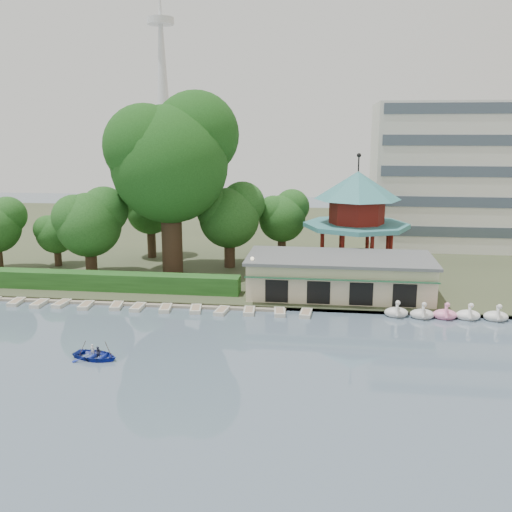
% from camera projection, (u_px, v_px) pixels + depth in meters
% --- Properties ---
extents(ground_plane, '(220.00, 220.00, 0.00)m').
position_uv_depth(ground_plane, '(192.00, 386.00, 38.08)').
color(ground_plane, slate).
rests_on(ground_plane, ground).
extents(shore, '(220.00, 70.00, 0.40)m').
position_uv_depth(shore, '(271.00, 238.00, 88.38)').
color(shore, '#424930').
rests_on(shore, ground).
extents(embankment, '(220.00, 0.60, 0.30)m').
position_uv_depth(embankment, '(234.00, 306.00, 54.80)').
color(embankment, gray).
rests_on(embankment, ground).
extents(dock, '(34.00, 1.60, 0.24)m').
position_uv_depth(dock, '(114.00, 302.00, 56.19)').
color(dock, gray).
rests_on(dock, ground).
extents(boathouse, '(18.60, 9.39, 3.90)m').
position_uv_depth(boathouse, '(339.00, 275.00, 57.61)').
color(boathouse, beige).
rests_on(boathouse, shore).
extents(pavilion, '(12.40, 12.40, 13.50)m').
position_uv_depth(pavilion, '(357.00, 211.00, 65.96)').
color(pavilion, beige).
rests_on(pavilion, shore).
extents(office_building, '(38.00, 18.00, 20.00)m').
position_uv_depth(office_building, '(502.00, 181.00, 79.38)').
color(office_building, silver).
rests_on(office_building, shore).
extents(broadcast_tower, '(8.00, 8.00, 96.00)m').
position_uv_depth(broadcast_tower, '(162.00, 71.00, 171.39)').
color(broadcast_tower, silver).
rests_on(broadcast_tower, ground).
extents(hedge, '(30.00, 2.00, 1.80)m').
position_uv_depth(hedge, '(98.00, 281.00, 59.49)').
color(hedge, '#23561D').
rests_on(hedge, shore).
extents(lamp_post, '(0.36, 0.36, 4.28)m').
position_uv_depth(lamp_post, '(252.00, 270.00, 55.57)').
color(lamp_post, black).
rests_on(lamp_post, shore).
extents(big_tree, '(14.44, 13.45, 20.71)m').
position_uv_depth(big_tree, '(171.00, 155.00, 63.43)').
color(big_tree, '#3A281C').
rests_on(big_tree, shore).
extents(small_trees, '(39.49, 16.83, 10.29)m').
position_uv_depth(small_trees, '(147.00, 217.00, 68.14)').
color(small_trees, '#3A281C').
rests_on(small_trees, shore).
extents(swan_boats, '(20.16, 2.17, 1.92)m').
position_uv_depth(swan_boats, '(502.00, 316.00, 51.03)').
color(swan_boats, silver).
rests_on(swan_boats, ground).
extents(moored_rowboats, '(34.90, 2.71, 0.36)m').
position_uv_depth(moored_rowboats, '(128.00, 307.00, 54.58)').
color(moored_rowboats, beige).
rests_on(moored_rowboats, ground).
extents(rowboat_with_passengers, '(5.60, 4.53, 2.01)m').
position_uv_depth(rowboat_with_passengers, '(95.00, 352.00, 42.53)').
color(rowboat_with_passengers, '#1A2CA1').
rests_on(rowboat_with_passengers, ground).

